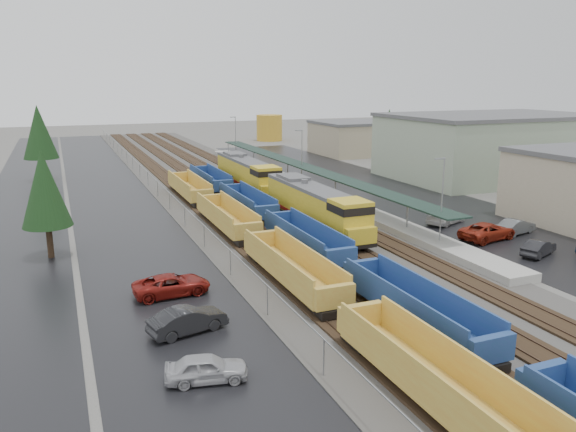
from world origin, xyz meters
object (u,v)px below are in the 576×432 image
object	(u,v)px
locomotive_trail	(248,174)
parked_car_east_c	(446,216)
locomotive_lead	(316,207)
parked_car_west_b	(188,320)
parked_car_west_a	(206,368)
parked_car_east_b	(488,231)
storage_tank	(269,128)
well_string_yellow	(292,269)
well_string_blue	(306,240)
parked_car_west_c	(172,285)
parked_car_east_a	(539,248)
parked_car_east_e	(516,227)

from	to	relation	value
locomotive_trail	parked_car_east_c	size ratio (longest dim) A/B	3.71
locomotive_lead	parked_car_west_b	distance (m)	24.57
parked_car_west_a	parked_car_east_b	xyz separation A→B (m)	(30.20, 14.69, 0.12)
storage_tank	parked_car_east_b	size ratio (longest dim) A/B	1.08
well_string_yellow	parked_car_east_b	bearing A→B (deg)	10.70
parked_car_east_b	parked_car_west_a	bearing A→B (deg)	106.07
well_string_blue	parked_car_east_c	size ratio (longest dim) A/B	14.42
storage_tank	parked_car_west_a	bearing A→B (deg)	-112.04
well_string_yellow	parked_car_east_c	world-z (taller)	well_string_yellow
well_string_yellow	parked_car_west_b	xyz separation A→B (m)	(-8.61, -4.94, -0.42)
locomotive_trail	parked_car_west_c	bearing A→B (deg)	-116.49
locomotive_trail	parked_car_west_a	size ratio (longest dim) A/B	4.91
parked_car_east_b	parked_car_east_c	xyz separation A→B (m)	(0.28, 6.44, -0.03)
parked_car_west_b	parked_car_east_a	distance (m)	30.63
well_string_blue	parked_car_east_e	xyz separation A→B (m)	(21.16, -1.98, -0.43)
parked_car_west_b	parked_car_east_a	size ratio (longest dim) A/B	1.12
well_string_yellow	parked_car_east_c	xyz separation A→B (m)	(21.51, 10.45, -0.41)
locomotive_lead	parked_car_east_a	world-z (taller)	locomotive_lead
storage_tank	parked_car_east_c	bearing A→B (deg)	-98.15
well_string_yellow	parked_car_east_c	size ratio (longest dim) A/B	15.10
parked_car_west_c	parked_car_east_b	world-z (taller)	parked_car_east_b
locomotive_trail	parked_car_east_a	bearing A→B (deg)	-68.76
locomotive_trail	well_string_blue	world-z (taller)	locomotive_trail
parked_car_east_c	parked_car_east_e	bearing A→B (deg)	-171.92
storage_tank	parked_car_west_a	xyz separation A→B (m)	(-42.48, -104.92, -2.43)
parked_car_west_a	parked_car_east_b	world-z (taller)	parked_car_east_b
locomotive_lead	parked_car_east_b	distance (m)	16.13
locomotive_trail	parked_car_east_a	xyz separation A→B (m)	(13.82, -35.55, -1.71)
well_string_yellow	parked_car_east_a	size ratio (longest dim) A/B	19.49
well_string_blue	parked_car_east_b	xyz separation A→B (m)	(17.23, -2.52, -0.36)
parked_car_east_a	parked_car_east_c	size ratio (longest dim) A/B	0.77
storage_tank	parked_car_east_b	distance (m)	91.09
parked_car_west_a	locomotive_lead	bearing A→B (deg)	-23.79
parked_car_west_b	parked_car_east_e	world-z (taller)	parked_car_west_b
parked_car_west_a	parked_car_east_a	size ratio (longest dim) A/B	0.97
storage_tank	parked_car_east_e	distance (m)	90.11
locomotive_trail	parked_car_west_a	bearing A→B (deg)	-110.76
parked_car_east_c	locomotive_trail	bearing A→B (deg)	6.07
well_string_yellow	locomotive_lead	bearing A→B (deg)	58.59
parked_car_east_b	parked_car_east_c	world-z (taller)	parked_car_east_b
parked_car_west_b	parked_car_east_b	distance (m)	31.15
locomotive_trail	storage_tank	xyz separation A→B (m)	(25.51, 60.14, 0.73)
parked_car_west_a	parked_car_east_b	bearing A→B (deg)	-52.34
locomotive_trail	parked_car_west_a	xyz separation A→B (m)	(-16.97, -44.78, -1.70)
parked_car_west_b	parked_car_west_c	bearing A→B (deg)	-16.62
well_string_yellow	parked_car_west_a	xyz separation A→B (m)	(-8.97, -10.68, -0.50)
well_string_blue	parked_car_west_a	bearing A→B (deg)	-127.01
well_string_blue	parked_car_west_c	size ratio (longest dim) A/B	14.72
storage_tank	parked_car_east_e	world-z (taller)	storage_tank
parked_car_west_a	parked_car_east_b	distance (m)	33.59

